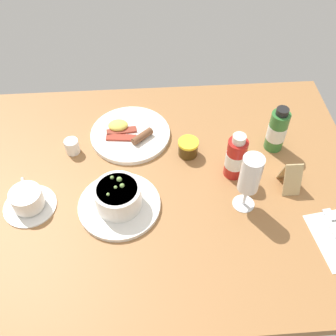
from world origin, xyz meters
The scene contains 10 objects.
ground_plane centered at (0.00, 0.00, -1.50)cm, with size 110.00×84.00×3.00cm, color #9E6B3D.
porridge_bowl centered at (-12.23, -7.08, 3.45)cm, with size 21.46×21.46×8.52cm.
coffee_cup centered at (-35.64, -5.31, 2.69)cm, with size 13.74×13.74×5.89cm.
creamer_jug centered at (-26.09, 13.67, 2.32)cm, with size 4.98×4.07×5.06cm.
wine_glass centered at (20.31, -8.44, 11.49)cm, with size 5.82×5.82×17.73cm.
jam_jar centered at (7.54, 10.55, 2.52)cm, with size 5.96×5.96×4.98cm.
sauce_bottle_red centered at (19.37, 2.25, 6.54)cm, with size 5.49×5.49×14.65cm.
sauce_bottle_green centered at (33.00, 11.61, 6.66)cm, with size 5.45×5.45×14.66cm.
breakfast_plate centered at (-9.38, 19.14, 0.92)cm, with size 24.07×24.07×3.70cm.
menu_card centered at (33.49, -3.32, 4.43)cm, with size 4.69×6.72×9.00cm.
Camera 1 is at (-3.74, -68.02, 85.68)cm, focal length 42.54 mm.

